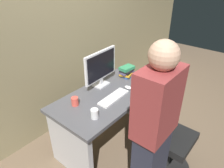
{
  "coord_description": "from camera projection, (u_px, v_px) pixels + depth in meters",
  "views": [
    {
      "loc": [
        -1.57,
        -1.36,
        2.04
      ],
      "look_at": [
        0.0,
        -0.05,
        0.88
      ],
      "focal_mm": 32.96,
      "sensor_mm": 36.0,
      "label": 1
    }
  ],
  "objects": [
    {
      "name": "cup_near_keyboard",
      "position": [
        95.0,
        114.0,
        2.03
      ],
      "size": [
        0.08,
        0.08,
        0.1
      ],
      "primitive_type": "cylinder",
      "color": "silver",
      "rests_on": "desk"
    },
    {
      "name": "cup_by_monitor",
      "position": [
        75.0,
        101.0,
        2.23
      ],
      "size": [
        0.08,
        0.08,
        0.09
      ],
      "primitive_type": "cylinder",
      "color": "#D84C3F",
      "rests_on": "desk"
    },
    {
      "name": "mouse",
      "position": [
        128.0,
        87.0,
        2.54
      ],
      "size": [
        0.06,
        0.1,
        0.03
      ],
      "primitive_type": "ellipsoid",
      "color": "white",
      "rests_on": "desk"
    },
    {
      "name": "monitor",
      "position": [
        101.0,
        67.0,
        2.51
      ],
      "size": [
        0.54,
        0.15,
        0.46
      ],
      "color": "silver",
      "rests_on": "desk"
    },
    {
      "name": "office_chair",
      "position": [
        166.0,
        137.0,
        2.25
      ],
      "size": [
        0.52,
        0.52,
        0.94
      ],
      "color": "black",
      "rests_on": "ground"
    },
    {
      "name": "keyboard",
      "position": [
        114.0,
        97.0,
        2.36
      ],
      "size": [
        0.43,
        0.15,
        0.02
      ],
      "primitive_type": "cube",
      "rotation": [
        0.0,
        0.0,
        0.04
      ],
      "color": "white",
      "rests_on": "desk"
    },
    {
      "name": "book_stack",
      "position": [
        127.0,
        71.0,
        2.81
      ],
      "size": [
        0.22,
        0.19,
        0.15
      ],
      "color": "#3359A5",
      "rests_on": "desk"
    },
    {
      "name": "person_at_desk",
      "position": [
        154.0,
        133.0,
        1.72
      ],
      "size": [
        0.4,
        0.24,
        1.64
      ],
      "color": "#262838",
      "rests_on": "ground"
    },
    {
      "name": "ground_plane",
      "position": [
        109.0,
        139.0,
        2.81
      ],
      "size": [
        9.0,
        9.0,
        0.0
      ],
      "primitive_type": "plane",
      "color": "brown"
    },
    {
      "name": "desk",
      "position": [
        109.0,
        109.0,
        2.56
      ],
      "size": [
        1.41,
        0.72,
        0.73
      ],
      "color": "#4C4C51",
      "rests_on": "ground"
    },
    {
      "name": "wall_back",
      "position": [
        58.0,
        18.0,
        2.53
      ],
      "size": [
        6.4,
        0.1,
        3.0
      ],
      "primitive_type": "cube",
      "color": "#8C7F5B",
      "rests_on": "ground"
    }
  ]
}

